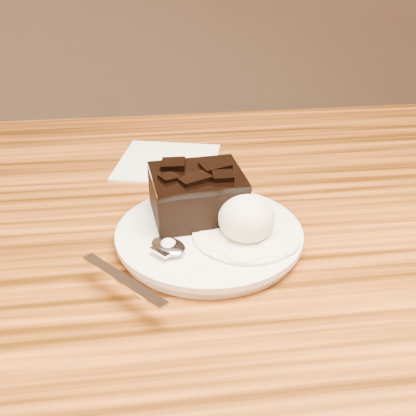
{
  "coord_description": "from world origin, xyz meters",
  "views": [
    {
      "loc": [
        -0.07,
        -0.52,
        1.08
      ],
      "look_at": [
        -0.01,
        -0.02,
        0.79
      ],
      "focal_mm": 45.59,
      "sensor_mm": 36.0,
      "label": 1
    }
  ],
  "objects": [
    {
      "name": "napkin",
      "position": [
        -0.04,
        0.19,
        0.75
      ],
      "size": [
        0.17,
        0.17,
        0.01
      ],
      "primitive_type": "cube",
      "rotation": [
        0.0,
        0.0,
        -0.25
      ],
      "color": "white",
      "rests_on": "dining_table"
    },
    {
      "name": "plate",
      "position": [
        -0.01,
        -0.03,
        0.76
      ],
      "size": [
        0.21,
        0.21,
        0.02
      ],
      "primitive_type": "cylinder",
      "color": "white",
      "rests_on": "dining_table"
    },
    {
      "name": "spoon",
      "position": [
        -0.06,
        -0.07,
        0.77
      ],
      "size": [
        0.13,
        0.15,
        0.01
      ],
      "primitive_type": null,
      "rotation": [
        0.0,
        0.0,
        0.7
      ],
      "color": "silver",
      "rests_on": "plate"
    },
    {
      "name": "melt_puddle",
      "position": [
        0.03,
        -0.05,
        0.77
      ],
      "size": [
        0.12,
        0.12,
        0.0
      ],
      "primitive_type": "cylinder",
      "color": "white",
      "rests_on": "plate"
    },
    {
      "name": "crumb_a",
      "position": [
        -0.01,
        -0.08,
        0.77
      ],
      "size": [
        0.01,
        0.01,
        0.0
      ],
      "primitive_type": "cube",
      "rotation": [
        0.0,
        0.0,
        1.49
      ],
      "color": "black",
      "rests_on": "plate"
    },
    {
      "name": "crumb_d",
      "position": [
        -0.03,
        -0.03,
        0.77
      ],
      "size": [
        0.01,
        0.01,
        0.0
      ],
      "primitive_type": "cube",
      "rotation": [
        0.0,
        0.0,
        1.36
      ],
      "color": "black",
      "rests_on": "plate"
    },
    {
      "name": "crumb_b",
      "position": [
        0.03,
        -0.05,
        0.77
      ],
      "size": [
        0.01,
        0.01,
        0.0
      ],
      "primitive_type": "cube",
      "rotation": [
        0.0,
        0.0,
        0.01
      ],
      "color": "black",
      "rests_on": "plate"
    },
    {
      "name": "ice_cream_scoop",
      "position": [
        0.03,
        -0.05,
        0.79
      ],
      "size": [
        0.06,
        0.06,
        0.05
      ],
      "primitive_type": "ellipsoid",
      "color": "white",
      "rests_on": "plate"
    },
    {
      "name": "crumb_c",
      "position": [
        -0.02,
        -0.05,
        0.77
      ],
      "size": [
        0.01,
        0.01,
        0.0
      ],
      "primitive_type": "cube",
      "rotation": [
        0.0,
        0.0,
        1.36
      ],
      "color": "black",
      "rests_on": "plate"
    },
    {
      "name": "brownie",
      "position": [
        -0.02,
        0.01,
        0.79
      ],
      "size": [
        0.11,
        0.1,
        0.05
      ],
      "primitive_type": "cube",
      "rotation": [
        0.0,
        0.0,
        0.09
      ],
      "color": "black",
      "rests_on": "plate"
    }
  ]
}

